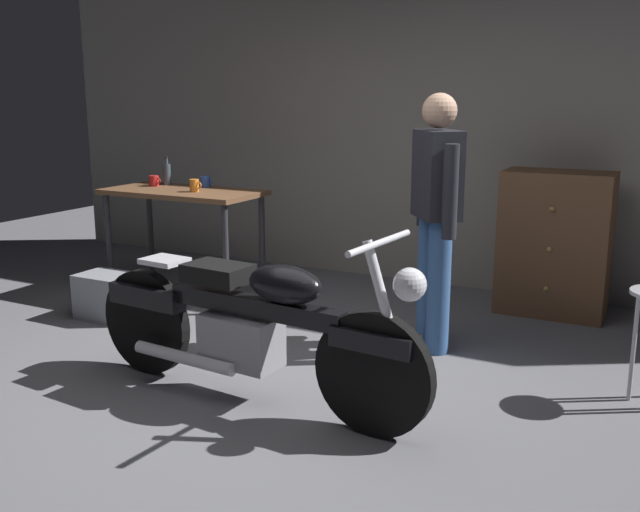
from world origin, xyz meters
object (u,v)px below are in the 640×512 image
Objects in this scene: motorcycle at (250,323)px; bottle at (167,174)px; mug_orange_travel at (195,186)px; mug_blue_enamel at (205,182)px; storage_bin at (109,296)px; wooden_dresser at (555,244)px; person_standing at (436,211)px; mug_red_diner at (154,181)px.

motorcycle is 9.08× the size of bottle.
mug_orange_travel is 0.31m from mug_blue_enamel.
mug_blue_enamel is (0.20, 0.99, 0.78)m from storage_bin.
bottle is at bearing -173.92° from mug_blue_enamel.
wooden_dresser is at bearing 20.55° from mug_orange_travel.
mug_red_diner is at bearing 44.50° from person_standing.
storage_bin is at bearing -114.40° from mug_orange_travel.
mug_blue_enamel is 0.38m from bottle.
mug_blue_enamel is at bearing 21.39° from mug_red_diner.
bottle is at bearing 71.69° from mug_red_diner.
storage_bin is (-2.95, -1.68, -0.38)m from wooden_dresser.
mug_orange_travel reaches higher than storage_bin.
motorcycle is 2.66m from bottle.
person_standing is 14.40× the size of mug_blue_enamel.
motorcycle is 1.31× the size of person_standing.
mug_blue_enamel is (-0.11, 0.29, -0.01)m from mug_orange_travel.
mug_red_diner is at bearing 104.23° from storage_bin.
mug_orange_travel is at bearing 46.36° from person_standing.
bottle is (-0.48, 0.25, 0.05)m from mug_orange_travel.
wooden_dresser reaches higher than storage_bin.
wooden_dresser is 10.29× the size of mug_orange_travel.
mug_orange_travel is 0.54m from mug_red_diner.
storage_bin is 1.15m from mug_red_diner.
bottle reaches higher than mug_red_diner.
mug_red_diner is (-1.99, 1.60, 0.50)m from motorcycle.
mug_red_diner is 0.14m from bottle.
storage_bin is 4.12× the size of mug_orange_travel.
person_standing is at bearing -12.30° from mug_blue_enamel.
person_standing is at bearing 69.52° from motorcycle.
mug_orange_travel is at bearing -14.01° from mug_red_diner.
motorcycle is 1.50m from person_standing.
mug_orange_travel is (-2.63, -0.99, 0.40)m from wooden_dresser.
bottle is (-3.11, -0.73, 0.45)m from wooden_dresser.
motorcycle is at bearing -38.74° from mug_red_diner.
mug_orange_travel is (0.31, 0.69, 0.78)m from storage_bin.
bottle is at bearing 100.10° from storage_bin.
bottle reaches higher than storage_bin.
motorcycle is 1.96m from storage_bin.
motorcycle is 1.99× the size of wooden_dresser.
storage_bin is 1.09m from mug_orange_travel.
motorcycle is 20.48× the size of mug_orange_travel.
mug_orange_travel is at bearing -159.45° from wooden_dresser.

